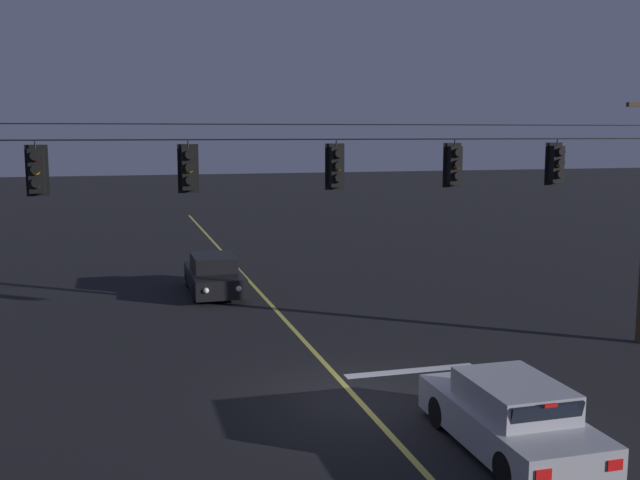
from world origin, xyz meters
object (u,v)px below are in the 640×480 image
(traffic_light_left_inner, at_px, (189,169))
(car_oncoming_lead, at_px, (214,275))
(traffic_light_rightmost, at_px, (557,164))
(traffic_light_leftmost, at_px, (36,171))
(traffic_light_centre, at_px, (337,167))
(car_waiting_near_lane, at_px, (511,418))
(traffic_light_right_inner, at_px, (455,165))

(traffic_light_left_inner, relative_size, car_oncoming_lead, 0.28)
(traffic_light_left_inner, xyz_separation_m, traffic_light_rightmost, (9.53, 0.00, 0.00))
(traffic_light_rightmost, distance_m, car_oncoming_lead, 13.26)
(traffic_light_leftmost, bearing_deg, traffic_light_rightmost, 0.00)
(traffic_light_left_inner, xyz_separation_m, traffic_light_centre, (3.51, 0.00, 0.00))
(traffic_light_leftmost, distance_m, traffic_light_centre, 6.77)
(car_waiting_near_lane, xyz_separation_m, car_oncoming_lead, (-3.50, 15.21, -0.00))
(car_waiting_near_lane, height_order, car_oncoming_lead, same)
(traffic_light_rightmost, relative_size, car_waiting_near_lane, 0.28)
(traffic_light_left_inner, distance_m, traffic_light_rightmost, 9.53)
(traffic_light_leftmost, bearing_deg, traffic_light_centre, 0.00)
(traffic_light_leftmost, xyz_separation_m, traffic_light_centre, (6.77, 0.00, 0.00))
(traffic_light_rightmost, distance_m, car_waiting_near_lane, 8.18)
(car_waiting_near_lane, bearing_deg, traffic_light_rightmost, 51.72)
(traffic_light_centre, bearing_deg, traffic_light_rightmost, 0.00)
(traffic_light_leftmost, distance_m, traffic_light_right_inner, 9.87)
(traffic_light_leftmost, relative_size, car_oncoming_lead, 0.28)
(traffic_light_leftmost, relative_size, traffic_light_rightmost, 1.00)
(traffic_light_leftmost, distance_m, traffic_light_left_inner, 3.26)
(traffic_light_leftmost, bearing_deg, traffic_light_right_inner, 0.00)
(traffic_light_leftmost, height_order, car_oncoming_lead, traffic_light_leftmost)
(car_oncoming_lead, bearing_deg, traffic_light_rightmost, -51.59)
(traffic_light_centre, relative_size, car_waiting_near_lane, 0.28)
(traffic_light_leftmost, xyz_separation_m, traffic_light_rightmost, (12.79, 0.00, 0.00))
(traffic_light_centre, distance_m, traffic_light_right_inner, 3.10)
(traffic_light_right_inner, bearing_deg, traffic_light_rightmost, 0.00)
(traffic_light_rightmost, bearing_deg, traffic_light_leftmost, 180.00)
(traffic_light_centre, xyz_separation_m, traffic_light_right_inner, (3.10, 0.00, 0.00))
(traffic_light_centre, height_order, traffic_light_rightmost, same)
(traffic_light_right_inner, relative_size, car_waiting_near_lane, 0.28)
(traffic_light_leftmost, bearing_deg, car_oncoming_lead, 62.90)
(traffic_light_leftmost, relative_size, traffic_light_left_inner, 1.00)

